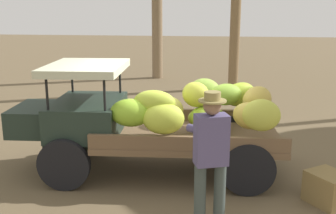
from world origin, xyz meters
TOP-DOWN VIEW (x-y plane):
  - ground_plane at (0.00, 0.00)m, footprint 60.00×60.00m
  - truck at (0.13, 0.29)m, footprint 4.53×2.02m
  - farmer at (-0.92, 1.96)m, footprint 0.55×0.51m
  - wooden_crate at (-2.61, 1.11)m, footprint 0.71×0.73m

SIDE VIEW (x-z plane):
  - ground_plane at x=0.00m, z-range 0.00..0.00m
  - wooden_crate at x=-2.61m, z-range 0.00..0.46m
  - truck at x=0.13m, z-range 0.03..1.88m
  - farmer at x=-0.92m, z-range 0.13..1.92m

